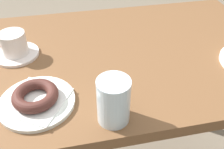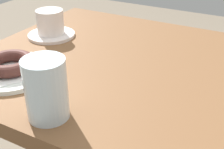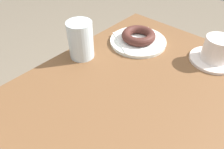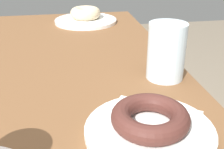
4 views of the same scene
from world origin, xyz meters
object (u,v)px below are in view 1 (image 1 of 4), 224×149
object	(u,v)px
plate_chocolate_ring	(37,102)
water_glass	(114,101)
donut_chocolate_ring	(35,95)
coffee_cup	(14,46)

from	to	relation	value
plate_chocolate_ring	water_glass	size ratio (longest dim) A/B	1.66
donut_chocolate_ring	coffee_cup	size ratio (longest dim) A/B	0.82
plate_chocolate_ring	water_glass	distance (m)	0.21
plate_chocolate_ring	coffee_cup	bearing A→B (deg)	106.56
coffee_cup	donut_chocolate_ring	bearing A→B (deg)	-73.44
water_glass	coffee_cup	size ratio (longest dim) A/B	0.83
donut_chocolate_ring	water_glass	distance (m)	0.21
coffee_cup	water_glass	bearing A→B (deg)	-52.07
donut_chocolate_ring	coffee_cup	distance (m)	0.25
plate_chocolate_ring	water_glass	world-z (taller)	water_glass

